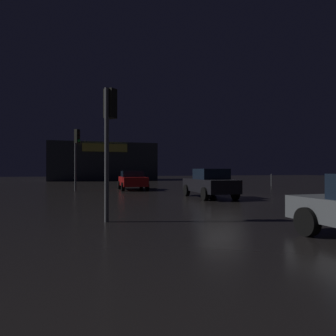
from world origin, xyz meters
The scene contains 7 objects.
ground_plane centered at (0.00, 0.00, 0.00)m, with size 120.00×120.00×0.00m, color black.
store_building centered at (-3.34, 32.19, 2.73)m, with size 15.20×9.02×5.46m.
traffic_signal_main centered at (-7.56, 7.58, 3.21)m, with size 0.42×0.42×4.44m.
traffic_signal_opposite centered at (-6.94, -6.13, 2.89)m, with size 0.43×0.41×3.94m.
car_near centered at (-0.74, -0.05, 0.79)m, with size 2.05×4.40×1.59m.
car_crossing centered at (-3.42, 7.99, 0.74)m, with size 2.18×4.07×1.45m.
bollard_kerb_b centered at (9.89, 8.92, 0.58)m, with size 0.09×0.09×1.15m, color #595B60.
Camera 1 is at (-8.08, -15.32, 1.52)m, focal length 32.82 mm.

